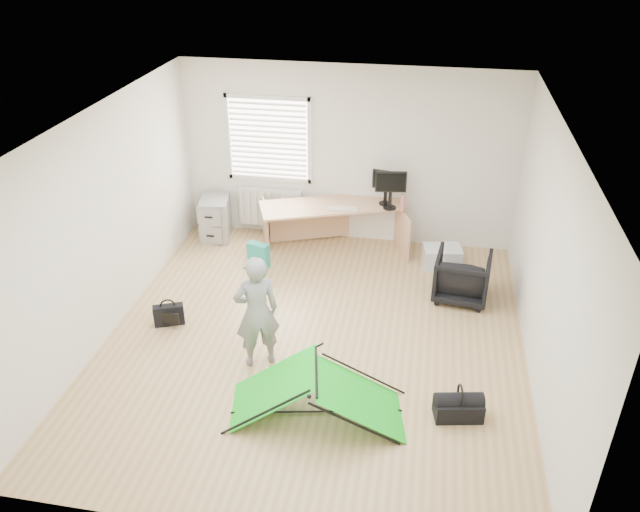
% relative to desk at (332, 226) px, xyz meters
% --- Properties ---
extents(ground, '(5.50, 5.50, 0.00)m').
position_rel_desk_xyz_m(ground, '(0.16, -2.36, -0.36)').
color(ground, tan).
rests_on(ground, ground).
extents(back_wall, '(5.00, 0.02, 2.70)m').
position_rel_desk_xyz_m(back_wall, '(0.16, 0.39, 0.99)').
color(back_wall, silver).
rests_on(back_wall, ground).
extents(window, '(1.20, 0.06, 1.20)m').
position_rel_desk_xyz_m(window, '(-1.04, 0.35, 1.19)').
color(window, silver).
rests_on(window, back_wall).
extents(radiator, '(1.00, 0.12, 0.60)m').
position_rel_desk_xyz_m(radiator, '(-1.04, 0.31, 0.09)').
color(radiator, silver).
rests_on(radiator, back_wall).
extents(desk, '(2.24, 1.41, 0.73)m').
position_rel_desk_xyz_m(desk, '(0.00, 0.00, 0.00)').
color(desk, tan).
rests_on(desk, ground).
extents(filing_cabinet, '(0.52, 0.64, 0.66)m').
position_rel_desk_xyz_m(filing_cabinet, '(-1.86, 0.01, -0.03)').
color(filing_cabinet, '#959699').
rests_on(filing_cabinet, ground).
extents(monitor_left, '(0.42, 0.17, 0.39)m').
position_rel_desk_xyz_m(monitor_left, '(0.77, 0.14, 0.56)').
color(monitor_left, black).
rests_on(monitor_left, desk).
extents(monitor_right, '(0.46, 0.16, 0.43)m').
position_rel_desk_xyz_m(monitor_right, '(0.85, 0.01, 0.58)').
color(monitor_right, black).
rests_on(monitor_right, desk).
extents(keyboard, '(0.44, 0.19, 0.02)m').
position_rel_desk_xyz_m(keyboard, '(0.17, -0.15, 0.37)').
color(keyboard, beige).
rests_on(keyboard, desk).
extents(thermos, '(0.09, 0.09, 0.25)m').
position_rel_desk_xyz_m(thermos, '(1.03, -0.03, 0.49)').
color(thermos, '#B36864').
rests_on(thermos, desk).
extents(office_chair, '(0.77, 0.79, 0.65)m').
position_rel_desk_xyz_m(office_chair, '(1.92, -1.08, -0.04)').
color(office_chair, black).
rests_on(office_chair, ground).
extents(person, '(0.60, 0.53, 1.39)m').
position_rel_desk_xyz_m(person, '(-0.38, -2.88, 0.33)').
color(person, gray).
rests_on(person, ground).
extents(kite, '(1.91, 1.12, 0.55)m').
position_rel_desk_xyz_m(kite, '(0.42, -3.58, -0.09)').
color(kite, '#12C71D').
rests_on(kite, ground).
extents(storage_crate, '(0.59, 0.46, 0.30)m').
position_rel_desk_xyz_m(storage_crate, '(1.66, -0.28, -0.21)').
color(storage_crate, silver).
rests_on(storage_crate, ground).
extents(tote_bag, '(0.34, 0.22, 0.37)m').
position_rel_desk_xyz_m(tote_bag, '(-0.96, -0.76, -0.18)').
color(tote_bag, teal).
rests_on(tote_bag, ground).
extents(laptop_bag, '(0.39, 0.25, 0.28)m').
position_rel_desk_xyz_m(laptop_bag, '(-1.69, -2.36, -0.22)').
color(laptop_bag, black).
rests_on(laptop_bag, ground).
extents(white_box, '(0.12, 0.12, 0.09)m').
position_rel_desk_xyz_m(white_box, '(-0.69, -2.16, -0.32)').
color(white_box, silver).
rests_on(white_box, ground).
extents(duffel_bag, '(0.53, 0.34, 0.21)m').
position_rel_desk_xyz_m(duffel_bag, '(1.86, -3.38, -0.26)').
color(duffel_bag, black).
rests_on(duffel_bag, ground).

